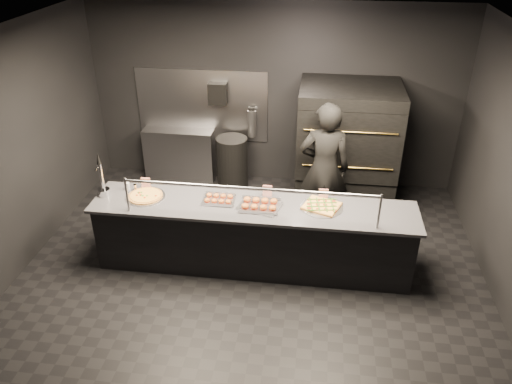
# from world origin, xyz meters

# --- Properties ---
(room) EXTENTS (6.04, 6.00, 3.00)m
(room) POSITION_xyz_m (-0.02, 0.05, 1.50)
(room) COLOR black
(room) RESTS_ON ground
(service_counter) EXTENTS (4.10, 0.78, 1.37)m
(service_counter) POSITION_xyz_m (0.00, -0.00, 0.46)
(service_counter) COLOR black
(service_counter) RESTS_ON ground
(pizza_oven) EXTENTS (1.50, 1.23, 1.91)m
(pizza_oven) POSITION_xyz_m (1.20, 1.90, 0.97)
(pizza_oven) COLOR black
(pizza_oven) RESTS_ON ground
(prep_shelf) EXTENTS (1.20, 0.35, 0.90)m
(prep_shelf) POSITION_xyz_m (-1.60, 2.32, 0.45)
(prep_shelf) COLOR #99999E
(prep_shelf) RESTS_ON ground
(towel_dispenser) EXTENTS (0.30, 0.20, 0.35)m
(towel_dispenser) POSITION_xyz_m (-0.90, 2.39, 1.55)
(towel_dispenser) COLOR black
(towel_dispenser) RESTS_ON room
(fire_extinguisher) EXTENTS (0.14, 0.14, 0.51)m
(fire_extinguisher) POSITION_xyz_m (-0.35, 2.40, 1.06)
(fire_extinguisher) COLOR #B2B2B7
(fire_extinguisher) RESTS_ON room
(beer_tap) EXTENTS (0.16, 0.22, 0.61)m
(beer_tap) POSITION_xyz_m (-1.95, 0.02, 1.09)
(beer_tap) COLOR silver
(beer_tap) RESTS_ON service_counter
(round_pizza) EXTENTS (0.51, 0.51, 0.03)m
(round_pizza) POSITION_xyz_m (-1.40, 0.04, 0.94)
(round_pizza) COLOR silver
(round_pizza) RESTS_ON service_counter
(slider_tray_a) EXTENTS (0.42, 0.32, 0.06)m
(slider_tray_a) POSITION_xyz_m (-0.45, 0.07, 0.94)
(slider_tray_a) COLOR silver
(slider_tray_a) RESTS_ON service_counter
(slider_tray_b) EXTENTS (0.58, 0.48, 0.08)m
(slider_tray_b) POSITION_xyz_m (0.08, -0.01, 0.95)
(slider_tray_b) COLOR silver
(slider_tray_b) RESTS_ON service_counter
(square_pizza) EXTENTS (0.53, 0.53, 0.05)m
(square_pizza) POSITION_xyz_m (0.85, 0.08, 0.94)
(square_pizza) COLOR silver
(square_pizza) RESTS_ON service_counter
(condiment_jar) EXTENTS (0.16, 0.06, 0.10)m
(condiment_jar) POSITION_xyz_m (-1.67, 0.20, 0.97)
(condiment_jar) COLOR silver
(condiment_jar) RESTS_ON service_counter
(tent_cards) EXTENTS (2.46, 0.04, 0.15)m
(tent_cards) POSITION_xyz_m (-0.15, 0.28, 1.00)
(tent_cards) COLOR white
(tent_cards) RESTS_ON service_counter
(trash_bin) EXTENTS (0.52, 0.52, 0.87)m
(trash_bin) POSITION_xyz_m (-0.65, 2.16, 0.43)
(trash_bin) COLOR black
(trash_bin) RESTS_ON ground
(worker) EXTENTS (0.74, 0.50, 1.95)m
(worker) POSITION_xyz_m (0.87, 1.03, 0.98)
(worker) COLOR black
(worker) RESTS_ON ground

